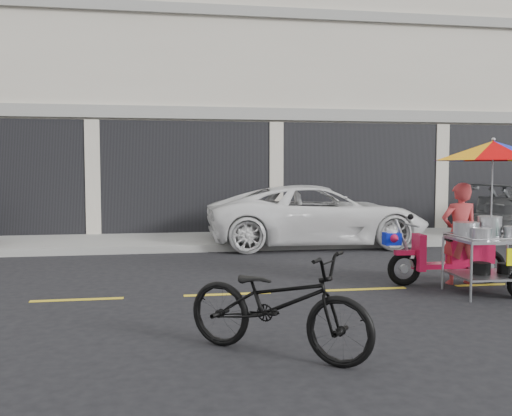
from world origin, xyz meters
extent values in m
plane|color=black|center=(0.00, 0.00, 0.00)|extent=(90.00, 90.00, 0.00)
cube|color=gray|center=(0.00, 5.50, 0.07)|extent=(45.00, 3.00, 0.15)
cube|color=beige|center=(0.00, 10.50, 4.00)|extent=(36.00, 8.00, 8.00)
cube|color=black|center=(0.00, 6.47, 1.45)|extent=(35.28, 0.06, 2.90)
cube|color=gray|center=(0.00, 6.45, 3.10)|extent=(36.00, 0.12, 0.30)
cube|color=gray|center=(0.00, 6.45, 5.60)|extent=(36.00, 0.12, 0.25)
cube|color=gold|center=(0.00, 0.00, 0.00)|extent=(42.00, 0.10, 0.01)
imported|color=white|center=(0.56, 4.61, 0.68)|extent=(4.95, 2.36, 1.36)
imported|color=black|center=(-1.84, -2.63, 0.49)|extent=(1.88, 1.69, 0.99)
torus|color=black|center=(0.66, 0.17, 0.25)|extent=(0.52, 0.12, 0.51)
torus|color=black|center=(2.00, 0.12, 0.25)|extent=(0.52, 0.12, 0.51)
cylinder|color=#9EA0A5|center=(0.66, 0.17, 0.25)|extent=(0.13, 0.06, 0.13)
cylinder|color=#9EA0A5|center=(2.00, 0.12, 0.25)|extent=(0.13, 0.06, 0.13)
cube|color=#C11138|center=(0.66, 0.17, 0.50)|extent=(0.29, 0.12, 0.07)
cylinder|color=#9EA0A5|center=(0.66, 0.17, 0.63)|extent=(0.33, 0.06, 0.73)
cube|color=#C11138|center=(0.88, 0.16, 0.50)|extent=(0.12, 0.31, 0.54)
cube|color=#C11138|center=(1.28, 0.14, 0.29)|extent=(0.73, 0.28, 0.07)
cube|color=#C11138|center=(1.69, 0.13, 0.50)|extent=(0.68, 0.26, 0.36)
cube|color=black|center=(1.60, 0.13, 0.70)|extent=(0.59, 0.24, 0.09)
cylinder|color=#9EA0A5|center=(0.76, 0.16, 0.90)|extent=(0.05, 0.50, 0.03)
sphere|color=black|center=(0.82, 0.34, 1.01)|extent=(0.09, 0.09, 0.09)
cylinder|color=white|center=(0.76, 0.16, 0.43)|extent=(0.11, 0.11, 0.05)
cube|color=#0414A0|center=(0.46, 0.17, 0.70)|extent=(0.24, 0.21, 0.18)
cylinder|color=white|center=(0.46, 0.17, 0.81)|extent=(0.15, 0.15, 0.05)
cone|color=#C11138|center=(0.45, 0.02, 0.72)|extent=(0.17, 0.20, 0.16)
cylinder|color=#9EA0A5|center=(1.07, -0.97, 0.38)|extent=(0.03, 0.03, 0.77)
cylinder|color=#9EA0A5|center=(1.09, -0.16, 0.38)|extent=(0.03, 0.03, 0.77)
cylinder|color=#9EA0A5|center=(2.08, -0.20, 0.38)|extent=(0.03, 0.03, 0.77)
cube|color=#9EA0A5|center=(1.58, -0.59, 0.27)|extent=(1.02, 0.84, 0.03)
cube|color=#9EA0A5|center=(1.58, -0.59, 0.77)|extent=(1.02, 0.84, 0.04)
cylinder|color=#9EA0A5|center=(1.56, -0.99, 0.82)|extent=(0.99, 0.06, 0.02)
cylinder|color=#9EA0A5|center=(1.59, -0.18, 0.82)|extent=(0.99, 0.06, 0.02)
cylinder|color=#9EA0A5|center=(1.08, -0.57, 0.82)|extent=(0.05, 0.81, 0.02)
cylinder|color=#9EA0A5|center=(1.59, -0.18, 0.27)|extent=(0.06, 0.68, 0.04)
cylinder|color=#9EA0A5|center=(1.59, -0.18, 0.72)|extent=(0.06, 0.68, 0.04)
cylinder|color=#B7B7BC|center=(1.31, -0.40, 0.88)|extent=(0.36, 0.36, 0.19)
cylinder|color=#B7B7BC|center=(1.67, -0.39, 0.92)|extent=(0.33, 0.33, 0.26)
cylinder|color=#B7B7BC|center=(1.92, -0.55, 0.85)|extent=(0.25, 0.25, 0.13)
cylinder|color=#B7B7BC|center=(1.34, -0.74, 0.85)|extent=(0.27, 0.27, 0.14)
cylinder|color=black|center=(1.44, -0.58, 0.36)|extent=(0.26, 0.26, 0.16)
cylinder|color=black|center=(1.80, -0.59, 0.36)|extent=(0.22, 0.22, 0.14)
cylinder|color=#9EA0A5|center=(1.62, -0.50, 1.44)|extent=(0.02, 0.02, 1.35)
sphere|color=#9EA0A5|center=(1.62, -0.50, 2.13)|extent=(0.05, 0.05, 0.05)
imported|color=#B83638|center=(1.51, 0.14, 0.76)|extent=(0.57, 0.38, 1.53)
camera|label=1|loc=(-2.89, -7.71, 1.74)|focal=40.00mm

